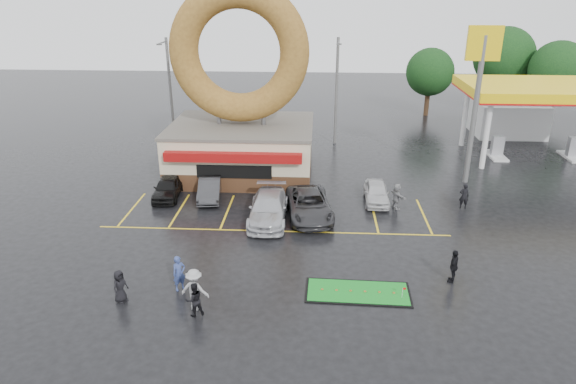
# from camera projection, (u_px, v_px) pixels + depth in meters

# --- Properties ---
(ground) EXTENTS (120.00, 120.00, 0.00)m
(ground) POSITION_uv_depth(u_px,v_px,m) (267.00, 261.00, 25.97)
(ground) COLOR black
(ground) RESTS_ON ground
(donut_shop) EXTENTS (10.20, 8.70, 13.50)m
(donut_shop) POSITION_uv_depth(u_px,v_px,m) (241.00, 114.00, 36.44)
(donut_shop) COLOR #472B19
(donut_shop) RESTS_ON ground
(gas_station) EXTENTS (12.30, 13.65, 5.90)m
(gas_station) POSITION_uv_depth(u_px,v_px,m) (528.00, 104.00, 42.88)
(gas_station) COLOR silver
(gas_station) RESTS_ON ground
(shell_sign) EXTENTS (2.20, 0.36, 10.60)m
(shell_sign) POSITION_uv_depth(u_px,v_px,m) (480.00, 77.00, 33.60)
(shell_sign) COLOR slate
(shell_sign) RESTS_ON ground
(streetlight_left) EXTENTS (0.40, 2.21, 9.00)m
(streetlight_left) POSITION_uv_depth(u_px,v_px,m) (170.00, 89.00, 43.12)
(streetlight_left) COLOR slate
(streetlight_left) RESTS_ON ground
(streetlight_mid) EXTENTS (0.40, 2.21, 9.00)m
(streetlight_mid) POSITION_uv_depth(u_px,v_px,m) (337.00, 89.00, 43.30)
(streetlight_mid) COLOR slate
(streetlight_mid) RESTS_ON ground
(streetlight_right) EXTENTS (0.40, 2.21, 9.00)m
(streetlight_right) POSITION_uv_depth(u_px,v_px,m) (478.00, 88.00, 43.59)
(streetlight_right) COLOR slate
(streetlight_right) RESTS_ON ground
(tree_far_a) EXTENTS (5.60, 5.60, 8.00)m
(tree_far_a) POSITION_uv_depth(u_px,v_px,m) (558.00, 70.00, 50.38)
(tree_far_a) COLOR #332114
(tree_far_a) RESTS_ON ground
(tree_far_c) EXTENTS (6.30, 6.30, 9.00)m
(tree_far_c) POSITION_uv_depth(u_px,v_px,m) (504.00, 57.00, 54.04)
(tree_far_c) COLOR #332114
(tree_far_c) RESTS_ON ground
(tree_far_d) EXTENTS (4.90, 4.90, 7.00)m
(tree_far_d) POSITION_uv_depth(u_px,v_px,m) (430.00, 72.00, 53.11)
(tree_far_d) COLOR #332114
(tree_far_d) RESTS_ON ground
(car_black) EXTENTS (1.88, 4.08, 1.36)m
(car_black) POSITION_uv_depth(u_px,v_px,m) (168.00, 188.00, 33.50)
(car_black) COLOR black
(car_black) RESTS_ON ground
(car_dgrey) EXTENTS (1.90, 4.15, 1.32)m
(car_dgrey) POSITION_uv_depth(u_px,v_px,m) (210.00, 189.00, 33.36)
(car_dgrey) COLOR #2C2C2F
(car_dgrey) RESTS_ON ground
(car_silver) EXTENTS (2.21, 5.35, 1.55)m
(car_silver) POSITION_uv_depth(u_px,v_px,m) (268.00, 208.00, 30.18)
(car_silver) COLOR #B5B5BB
(car_silver) RESTS_ON ground
(car_grey) EXTENTS (3.22, 5.71, 1.50)m
(car_grey) POSITION_uv_depth(u_px,v_px,m) (309.00, 205.00, 30.71)
(car_grey) COLOR #323234
(car_grey) RESTS_ON ground
(car_white) EXTENTS (1.60, 3.80, 1.28)m
(car_white) POSITION_uv_depth(u_px,v_px,m) (376.00, 192.00, 32.79)
(car_white) COLOR silver
(car_white) RESTS_ON ground
(person_blue) EXTENTS (0.73, 0.70, 1.69)m
(person_blue) POSITION_uv_depth(u_px,v_px,m) (179.00, 273.00, 23.25)
(person_blue) COLOR navy
(person_blue) RESTS_ON ground
(person_blackjkt) EXTENTS (0.94, 0.87, 1.53)m
(person_blackjkt) POSITION_uv_depth(u_px,v_px,m) (194.00, 300.00, 21.46)
(person_blackjkt) COLOR black
(person_blackjkt) RESTS_ON ground
(person_hoodie) EXTENTS (1.33, 0.90, 1.90)m
(person_hoodie) POSITION_uv_depth(u_px,v_px,m) (195.00, 290.00, 21.83)
(person_hoodie) COLOR #979799
(person_hoodie) RESTS_ON ground
(person_bystander) EXTENTS (0.75, 0.88, 1.52)m
(person_bystander) POSITION_uv_depth(u_px,v_px,m) (120.00, 286.00, 22.42)
(person_bystander) COLOR black
(person_bystander) RESTS_ON ground
(person_cameraman) EXTENTS (0.75, 1.05, 1.65)m
(person_cameraman) POSITION_uv_depth(u_px,v_px,m) (454.00, 266.00, 23.90)
(person_cameraman) COLOR black
(person_cameraman) RESTS_ON ground
(person_walker_near) EXTENTS (1.07, 1.58, 1.64)m
(person_walker_near) POSITION_uv_depth(u_px,v_px,m) (397.00, 196.00, 31.77)
(person_walker_near) COLOR gray
(person_walker_near) RESTS_ON ground
(person_walker_far) EXTENTS (0.62, 0.43, 1.63)m
(person_walker_far) POSITION_uv_depth(u_px,v_px,m) (464.00, 196.00, 31.80)
(person_walker_far) COLOR black
(person_walker_far) RESTS_ON ground
(dumpster) EXTENTS (1.85, 1.28, 1.30)m
(dumpster) POSITION_uv_depth(u_px,v_px,m) (183.00, 161.00, 38.52)
(dumpster) COLOR #183E23
(dumpster) RESTS_ON ground
(putting_green) EXTENTS (4.80, 2.19, 0.59)m
(putting_green) POSITION_uv_depth(u_px,v_px,m) (358.00, 292.00, 23.29)
(putting_green) COLOR black
(putting_green) RESTS_ON ground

